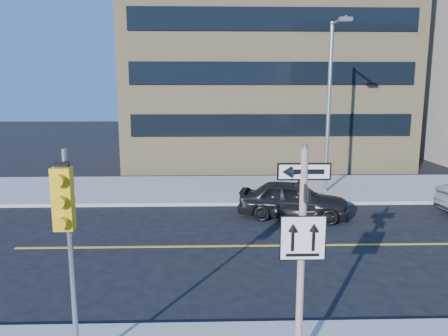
{
  "coord_description": "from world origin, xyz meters",
  "views": [
    {
      "loc": [
        -1.56,
        -9.7,
        5.14
      ],
      "look_at": [
        -1.17,
        4.0,
        2.63
      ],
      "focal_mm": 35.0,
      "sensor_mm": 36.0,
      "label": 1
    }
  ],
  "objects_px": {
    "traffic_signal": "(65,217)",
    "streetlight_a": "(330,97)",
    "sign_pole": "(302,246)",
    "parked_car_a": "(293,199)"
  },
  "relations": [
    {
      "from": "traffic_signal",
      "to": "streetlight_a",
      "type": "xyz_separation_m",
      "value": [
        8.0,
        13.42,
        1.73
      ]
    },
    {
      "from": "sign_pole",
      "to": "parked_car_a",
      "type": "xyz_separation_m",
      "value": [
        1.71,
        9.72,
        -1.69
      ]
    },
    {
      "from": "sign_pole",
      "to": "parked_car_a",
      "type": "distance_m",
      "value": 10.01
    },
    {
      "from": "streetlight_a",
      "to": "sign_pole",
      "type": "bearing_deg",
      "value": -106.77
    },
    {
      "from": "traffic_signal",
      "to": "streetlight_a",
      "type": "bearing_deg",
      "value": 59.2
    },
    {
      "from": "sign_pole",
      "to": "parked_car_a",
      "type": "bearing_deg",
      "value": 80.01
    },
    {
      "from": "traffic_signal",
      "to": "sign_pole",
      "type": "bearing_deg",
      "value": 2.11
    },
    {
      "from": "parked_car_a",
      "to": "streetlight_a",
      "type": "height_order",
      "value": "streetlight_a"
    },
    {
      "from": "sign_pole",
      "to": "parked_car_a",
      "type": "height_order",
      "value": "sign_pole"
    },
    {
      "from": "parked_car_a",
      "to": "streetlight_a",
      "type": "distance_m",
      "value": 5.82
    }
  ]
}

